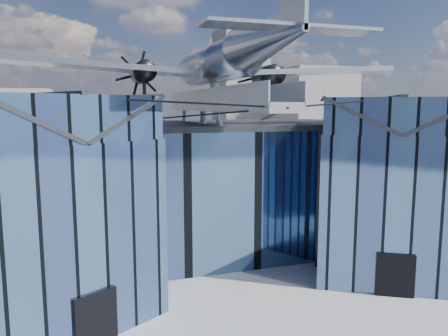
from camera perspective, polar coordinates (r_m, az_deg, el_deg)
name	(u,v)px	position (r m, az deg, el deg)	size (l,w,h in m)	color
ground_plane	(234,285)	(28.45, 1.31, -15.07)	(120.00, 120.00, 0.00)	gray
museum	(208,183)	(32.20, -2.14, -2.03)	(32.88, 24.50, 17.60)	#4B6A99
bg_towers	(142,114)	(75.84, -10.60, 7.00)	(77.00, 24.50, 26.00)	gray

